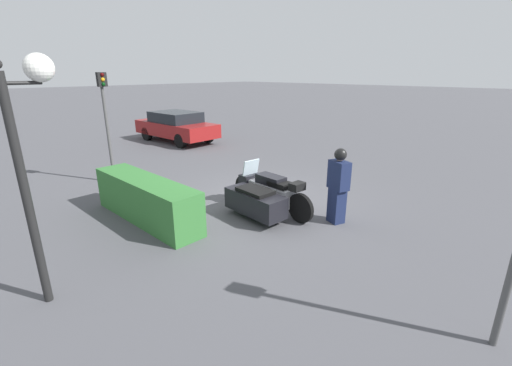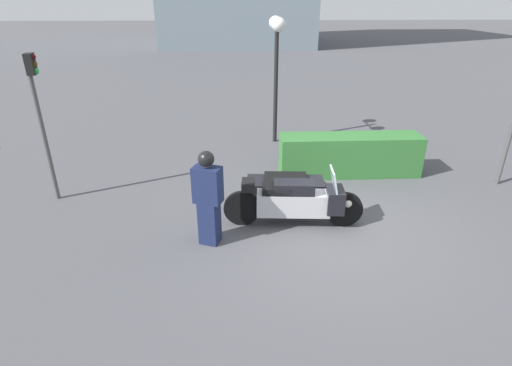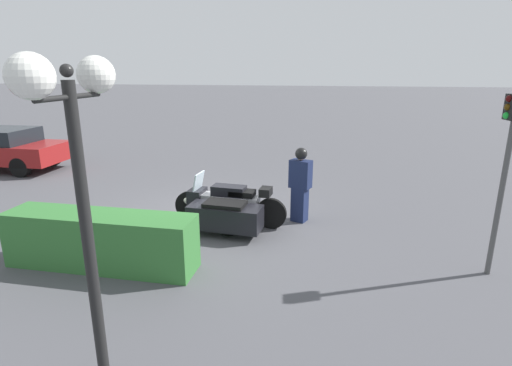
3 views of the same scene
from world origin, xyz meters
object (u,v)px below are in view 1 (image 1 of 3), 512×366
(hedge_bush_curbside, at_px, (146,200))
(officer_rider, at_px, (338,184))
(police_motorcycle, at_px, (259,195))
(traffic_light_near, at_px, (106,112))
(twin_lamp_post, at_px, (7,110))
(parked_car_background, at_px, (176,126))

(hedge_bush_curbside, bearing_deg, officer_rider, -138.22)
(police_motorcycle, relative_size, traffic_light_near, 0.80)
(twin_lamp_post, distance_m, traffic_light_near, 6.04)
(police_motorcycle, bearing_deg, hedge_bush_curbside, 55.19)
(traffic_light_near, bearing_deg, officer_rider, 17.33)
(twin_lamp_post, height_order, traffic_light_near, twin_lamp_post)
(twin_lamp_post, distance_m, parked_car_background, 12.65)
(police_motorcycle, distance_m, officer_rider, 1.88)
(officer_rider, height_order, twin_lamp_post, twin_lamp_post)
(police_motorcycle, distance_m, twin_lamp_post, 5.25)
(officer_rider, distance_m, traffic_light_near, 7.11)
(twin_lamp_post, bearing_deg, parked_car_background, -43.02)
(police_motorcycle, relative_size, officer_rider, 1.52)
(twin_lamp_post, xyz_separation_m, parked_car_background, (9.12, -8.51, -2.09))
(twin_lamp_post, xyz_separation_m, traffic_light_near, (4.97, -3.37, -0.68))
(police_motorcycle, height_order, twin_lamp_post, twin_lamp_post)
(hedge_bush_curbside, bearing_deg, police_motorcycle, -128.96)
(officer_rider, xyz_separation_m, parked_car_background, (10.80, -2.98, -0.14))
(traffic_light_near, distance_m, parked_car_background, 6.76)
(police_motorcycle, xyz_separation_m, officer_rider, (-1.61, -0.87, 0.45))
(police_motorcycle, xyz_separation_m, twin_lamp_post, (0.06, 4.67, 2.39))
(hedge_bush_curbside, bearing_deg, parked_car_background, -38.17)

